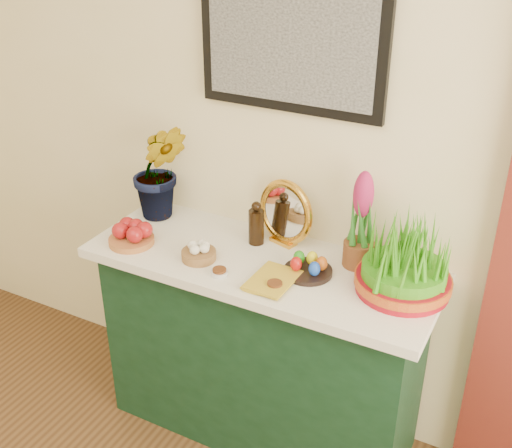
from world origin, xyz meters
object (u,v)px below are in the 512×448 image
(sideboard, at_px, (261,352))
(book, at_px, (254,274))
(wheatgrass_sabzeh, at_px, (405,261))
(mirror, at_px, (285,213))
(hyacinth_green, at_px, (159,155))

(sideboard, distance_m, book, 0.50)
(wheatgrass_sabzeh, bearing_deg, sideboard, -175.76)
(book, bearing_deg, mirror, 95.00)
(book, bearing_deg, hyacinth_green, 158.73)
(wheatgrass_sabzeh, bearing_deg, hyacinth_green, 175.66)
(hyacinth_green, distance_m, wheatgrass_sabzeh, 1.12)
(book, distance_m, wheatgrass_sabzeh, 0.56)
(hyacinth_green, bearing_deg, book, -53.25)
(hyacinth_green, xyz_separation_m, book, (0.59, -0.26, -0.27))
(hyacinth_green, relative_size, mirror, 2.07)
(mirror, xyz_separation_m, wheatgrass_sabzeh, (0.53, -0.13, -0.01))
(book, xyz_separation_m, wheatgrass_sabzeh, (0.52, 0.17, 0.11))
(mirror, relative_size, book, 1.34)
(mirror, height_order, wheatgrass_sabzeh, wheatgrass_sabzeh)
(sideboard, xyz_separation_m, hyacinth_green, (-0.56, 0.12, 0.75))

